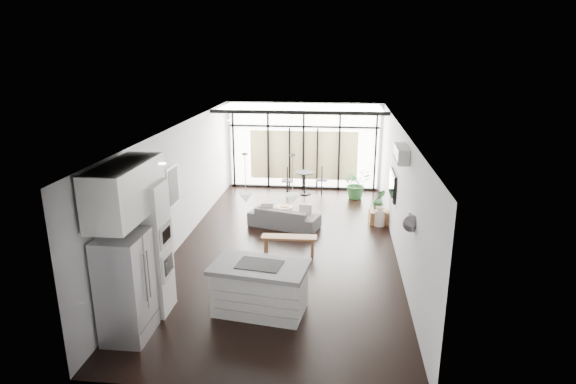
% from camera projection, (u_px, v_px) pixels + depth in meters
% --- Properties ---
extents(floor, '(5.00, 10.00, 0.00)m').
position_uv_depth(floor, '(287.00, 247.00, 11.25)').
color(floor, black).
rests_on(floor, ground).
extents(ceiling, '(5.00, 10.00, 0.00)m').
position_uv_depth(ceiling, '(286.00, 128.00, 10.44)').
color(ceiling, white).
rests_on(ceiling, ground).
extents(wall_left, '(0.02, 10.00, 2.80)m').
position_uv_depth(wall_left, '(179.00, 186.00, 11.10)').
color(wall_left, silver).
rests_on(wall_left, ground).
extents(wall_right, '(0.02, 10.00, 2.80)m').
position_uv_depth(wall_right, '(399.00, 193.00, 10.58)').
color(wall_right, silver).
rests_on(wall_right, ground).
extents(wall_back, '(5.00, 0.02, 2.80)m').
position_uv_depth(wall_back, '(304.00, 146.00, 15.60)').
color(wall_back, silver).
rests_on(wall_back, ground).
extents(wall_front, '(5.00, 0.02, 2.80)m').
position_uv_depth(wall_front, '(242.00, 301.00, 6.08)').
color(wall_front, silver).
rests_on(wall_front, ground).
extents(glazing, '(5.00, 0.20, 2.80)m').
position_uv_depth(glazing, '(303.00, 147.00, 15.48)').
color(glazing, black).
rests_on(glazing, ground).
extents(skylight, '(4.70, 1.90, 0.06)m').
position_uv_depth(skylight, '(302.00, 107.00, 14.25)').
color(skylight, white).
rests_on(skylight, ceiling).
extents(neighbour_building, '(3.50, 0.02, 1.60)m').
position_uv_depth(neighbour_building, '(304.00, 155.00, 15.64)').
color(neighbour_building, '#F5DD99').
rests_on(neighbour_building, ground).
extents(island, '(1.77, 1.20, 0.90)m').
position_uv_depth(island, '(260.00, 288.00, 8.38)').
color(island, silver).
rests_on(island, floor).
extents(cooktop, '(0.83, 0.61, 0.01)m').
position_uv_depth(cooktop, '(259.00, 264.00, 8.25)').
color(cooktop, black).
rests_on(cooktop, island).
extents(fridge, '(0.67, 0.84, 1.74)m').
position_uv_depth(fridge, '(126.00, 287.00, 7.55)').
color(fridge, '#ABACB1').
rests_on(fridge, floor).
extents(appliance_column, '(0.61, 0.64, 2.35)m').
position_uv_depth(appliance_column, '(149.00, 249.00, 8.21)').
color(appliance_column, silver).
rests_on(appliance_column, floor).
extents(upper_cabinets, '(0.62, 1.75, 0.86)m').
position_uv_depth(upper_cabinets, '(126.00, 190.00, 7.46)').
color(upper_cabinets, silver).
rests_on(upper_cabinets, wall_left).
extents(pendant_left, '(0.26, 0.26, 0.18)m').
position_uv_depth(pendant_left, '(246.00, 198.00, 8.18)').
color(pendant_left, white).
rests_on(pendant_left, ceiling).
extents(pendant_right, '(0.26, 0.26, 0.18)m').
position_uv_depth(pendant_right, '(293.00, 199.00, 8.10)').
color(pendant_right, white).
rests_on(pendant_right, ceiling).
extents(sofa, '(1.89, 1.02, 0.71)m').
position_uv_depth(sofa, '(284.00, 214.00, 12.40)').
color(sofa, '#4F4F52').
rests_on(sofa, floor).
extents(console_bench, '(1.25, 0.35, 0.40)m').
position_uv_depth(console_bench, '(289.00, 244.00, 10.87)').
color(console_bench, brown).
rests_on(console_bench, floor).
extents(pouf, '(0.47, 0.47, 0.36)m').
position_uv_depth(pouf, '(284.00, 213.00, 13.02)').
color(pouf, beige).
rests_on(pouf, floor).
extents(crate, '(0.49, 0.49, 0.35)m').
position_uv_depth(crate, '(378.00, 217.00, 12.72)').
color(crate, brown).
rests_on(crate, floor).
extents(plant_tall, '(1.16, 1.20, 0.72)m').
position_uv_depth(plant_tall, '(356.00, 187.00, 14.77)').
color(plant_tall, '#285E2C').
rests_on(plant_tall, floor).
extents(plant_crate, '(0.38, 0.62, 0.26)m').
position_uv_depth(plant_crate, '(379.00, 206.00, 12.63)').
color(plant_crate, '#285E2C').
rests_on(plant_crate, crate).
extents(milk_can, '(0.28, 0.28, 0.53)m').
position_uv_depth(milk_can, '(379.00, 216.00, 12.50)').
color(milk_can, beige).
rests_on(milk_can, floor).
extents(bistro_set, '(1.52, 0.86, 0.69)m').
position_uv_depth(bistro_set, '(305.00, 183.00, 15.20)').
color(bistro_set, black).
rests_on(bistro_set, floor).
extents(tv, '(0.05, 1.10, 0.65)m').
position_uv_depth(tv, '(393.00, 185.00, 11.56)').
color(tv, black).
rests_on(tv, wall_right).
extents(ac_unit, '(0.22, 0.90, 0.30)m').
position_uv_depth(ac_unit, '(401.00, 154.00, 9.53)').
color(ac_unit, silver).
rests_on(ac_unit, wall_right).
extents(framed_art, '(0.04, 0.70, 0.90)m').
position_uv_depth(framed_art, '(173.00, 186.00, 10.58)').
color(framed_art, black).
rests_on(framed_art, wall_left).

